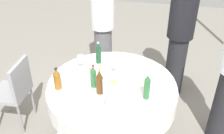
{
  "coord_description": "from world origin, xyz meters",
  "views": [
    {
      "loc": [
        2.15,
        0.49,
        2.31
      ],
      "look_at": [
        0.0,
        0.0,
        0.93
      ],
      "focal_mm": 41.39,
      "sensor_mm": 36.0,
      "label": 1
    }
  ],
  "objects": [
    {
      "name": "bottle_clear_mid",
      "position": [
        0.46,
        0.08,
        0.87
      ],
      "size": [
        0.07,
        0.07,
        0.29
      ],
      "color": "silver",
      "rests_on": "dining_table"
    },
    {
      "name": "bottle_green_inner",
      "position": [
        0.1,
        -0.17,
        0.86
      ],
      "size": [
        0.06,
        0.06,
        0.25
      ],
      "color": "#2D6B38",
      "rests_on": "dining_table"
    },
    {
      "name": "fork_left",
      "position": [
        -0.45,
        0.01,
        0.74
      ],
      "size": [
        0.05,
        0.18,
        0.0
      ],
      "primitive_type": "cube",
      "rotation": [
        0.0,
        0.0,
        1.4
      ],
      "color": "silver",
      "rests_on": "dining_table"
    },
    {
      "name": "plate_north",
      "position": [
        -0.26,
        0.22,
        0.75
      ],
      "size": [
        0.22,
        0.22,
        0.02
      ],
      "color": "white",
      "rests_on": "dining_table"
    },
    {
      "name": "plate_right",
      "position": [
        0.02,
        0.02,
        0.75
      ],
      "size": [
        0.23,
        0.23,
        0.04
      ],
      "color": "white",
      "rests_on": "dining_table"
    },
    {
      "name": "dining_table",
      "position": [
        0.0,
        0.0,
        0.59
      ],
      "size": [
        1.38,
        1.38,
        0.74
      ],
      "color": "white",
      "rests_on": "ground_plane"
    },
    {
      "name": "folded_napkin",
      "position": [
        0.26,
        -0.25,
        0.75
      ],
      "size": [
        0.16,
        0.16,
        0.02
      ],
      "primitive_type": "cube",
      "rotation": [
        0.0,
        0.0,
        0.04
      ],
      "color": "white",
      "rests_on": "dining_table"
    },
    {
      "name": "person_mid",
      "position": [
        -1.03,
        0.67,
        0.88
      ],
      "size": [
        0.34,
        0.34,
        1.66
      ],
      "rotation": [
        0.0,
        0.0,
        0.99
      ],
      "color": "#26262B",
      "rests_on": "ground_plane"
    },
    {
      "name": "bottle_amber_front",
      "position": [
        0.22,
        -0.51,
        0.85
      ],
      "size": [
        0.07,
        0.07,
        0.24
      ],
      "color": "#8C5619",
      "rests_on": "dining_table"
    },
    {
      "name": "wine_glass_far",
      "position": [
        -0.22,
        -0.41,
        0.84
      ],
      "size": [
        0.08,
        0.08,
        0.15
      ],
      "color": "white",
      "rests_on": "dining_table"
    },
    {
      "name": "ground_plane",
      "position": [
        0.0,
        0.0,
        0.0
      ],
      "size": [
        10.0,
        10.0,
        0.0
      ],
      "primitive_type": "plane",
      "color": "gray"
    },
    {
      "name": "person_left",
      "position": [
        -1.18,
        -0.4,
        0.83
      ],
      "size": [
        0.34,
        0.34,
        1.58
      ],
      "rotation": [
        0.0,
        0.0,
        1.9
      ],
      "color": "slate",
      "rests_on": "ground_plane"
    },
    {
      "name": "chair_south",
      "position": [
        0.07,
        -1.14,
        0.52
      ],
      "size": [
        0.42,
        0.42,
        0.87
      ],
      "rotation": [
        0.0,
        0.0,
        3.2
      ],
      "color": "#99999E",
      "rests_on": "ground_plane"
    },
    {
      "name": "bottle_clear_rear",
      "position": [
        0.26,
        -0.0,
        0.88
      ],
      "size": [
        0.06,
        0.06,
        0.3
      ],
      "color": "silver",
      "rests_on": "dining_table"
    },
    {
      "name": "bottle_green_far",
      "position": [
        0.18,
        0.38,
        0.87
      ],
      "size": [
        0.06,
        0.06,
        0.27
      ],
      "color": "#2D6B38",
      "rests_on": "dining_table"
    },
    {
      "name": "bottle_brown_left",
      "position": [
        0.2,
        -0.08,
        0.87
      ],
      "size": [
        0.07,
        0.07,
        0.28
      ],
      "color": "#593314",
      "rests_on": "dining_table"
    },
    {
      "name": "bottle_dark_green_south",
      "position": [
        -0.36,
        -0.24,
        0.86
      ],
      "size": [
        0.06,
        0.06,
        0.27
      ],
      "color": "#194728",
      "rests_on": "dining_table"
    },
    {
      "name": "wine_glass_front",
      "position": [
        -0.18,
        -0.01,
        0.85
      ],
      "size": [
        0.07,
        0.07,
        0.16
      ],
      "color": "white",
      "rests_on": "dining_table"
    },
    {
      "name": "wine_glass_south",
      "position": [
        -0.14,
        -0.26,
        0.85
      ],
      "size": [
        0.07,
        0.07,
        0.15
      ],
      "color": "white",
      "rests_on": "dining_table"
    }
  ]
}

